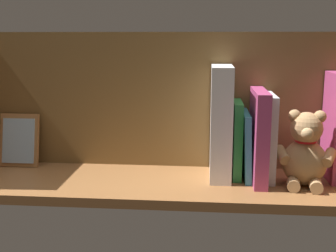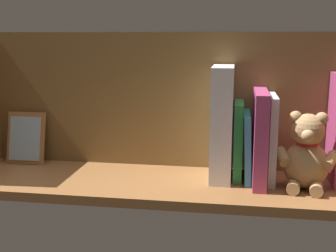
# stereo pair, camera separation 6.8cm
# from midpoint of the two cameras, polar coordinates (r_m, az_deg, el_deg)

# --- Properties ---
(ground_plane) EXTENTS (1.05, 0.29, 0.02)m
(ground_plane) POSITION_cam_midpoint_polar(r_m,az_deg,el_deg) (1.07, -1.83, -7.51)
(ground_plane) COLOR brown
(shelf_back_panel) EXTENTS (1.05, 0.02, 0.35)m
(shelf_back_panel) POSITION_cam_midpoint_polar(r_m,az_deg,el_deg) (1.14, -1.15, 3.33)
(shelf_back_panel) COLOR brown
(shelf_back_panel) RESTS_ON ground_plane
(book_2) EXTENTS (0.03, 0.13, 0.26)m
(book_2) POSITION_cam_midpoint_polar(r_m,az_deg,el_deg) (1.10, 19.21, -0.09)
(book_2) COLOR #B23F72
(book_2) RESTS_ON ground_plane
(teddy_bear) EXTENTS (0.14, 0.12, 0.18)m
(teddy_bear) POSITION_cam_midpoint_polar(r_m,az_deg,el_deg) (1.04, 15.62, -3.37)
(teddy_bear) COLOR tan
(teddy_bear) RESTS_ON ground_plane
(book_3) EXTENTS (0.02, 0.14, 0.20)m
(book_3) POSITION_cam_midpoint_polar(r_m,az_deg,el_deg) (1.07, 11.32, -1.36)
(book_3) COLOR silver
(book_3) RESTS_ON ground_plane
(book_4) EXTENTS (0.03, 0.18, 0.22)m
(book_4) POSITION_cam_midpoint_polar(r_m,az_deg,el_deg) (1.05, 9.91, -1.26)
(book_4) COLOR #B23F72
(book_4) RESTS_ON ground_plane
(book_5) EXTENTS (0.02, 0.14, 0.16)m
(book_5) POSITION_cam_midpoint_polar(r_m,az_deg,el_deg) (1.07, 8.34, -2.46)
(book_5) COLOR teal
(book_5) RESTS_ON ground_plane
(book_6) EXTENTS (0.02, 0.12, 0.18)m
(book_6) POSITION_cam_midpoint_polar(r_m,az_deg,el_deg) (1.08, 7.16, -1.70)
(book_6) COLOR green
(book_6) RESTS_ON ground_plane
(dictionary_thick_white) EXTENTS (0.05, 0.15, 0.27)m
(dictionary_thick_white) POSITION_cam_midpoint_polar(r_m,az_deg,el_deg) (1.06, 5.09, 0.46)
(dictionary_thick_white) COLOR white
(dictionary_thick_white) RESTS_ON ground_plane
(picture_frame_leaning) EXTENTS (0.10, 0.04, 0.14)m
(picture_frame_leaning) POSITION_cam_midpoint_polar(r_m,az_deg,el_deg) (1.24, -20.26, -1.76)
(picture_frame_leaning) COLOR #9E6B3D
(picture_frame_leaning) RESTS_ON ground_plane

